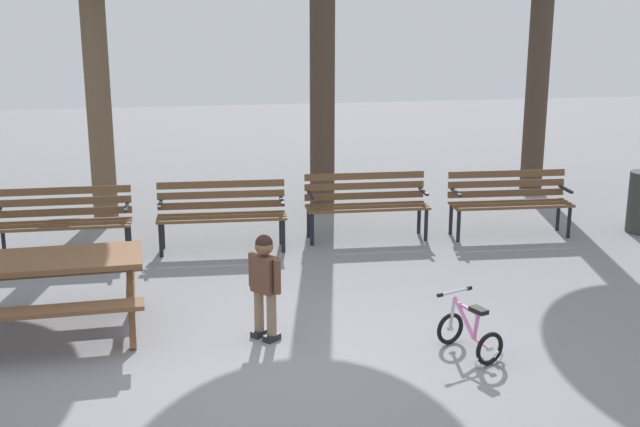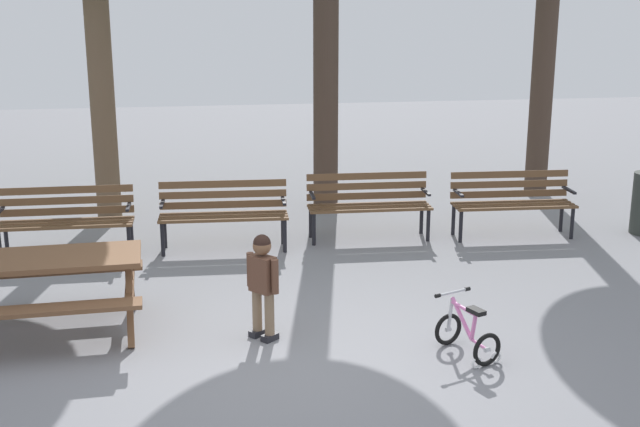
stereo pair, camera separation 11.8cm
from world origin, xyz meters
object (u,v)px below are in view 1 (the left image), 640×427
at_px(picnic_table, 43,276).
at_px(child_standing, 265,279).
at_px(park_bench_far_left, 64,217).
at_px(park_bench_left, 222,210).
at_px(kids_bicycle, 470,333).
at_px(park_bench_right, 366,200).
at_px(park_bench_far_right, 509,198).

bearing_deg(picnic_table, child_standing, -11.81).
bearing_deg(park_bench_far_left, park_bench_left, 0.81).
distance_m(park_bench_far_left, kids_bicycle, 5.27).
bearing_deg(park_bench_right, kids_bicycle, -88.97).
bearing_deg(picnic_table, park_bench_right, 35.97).
relative_size(park_bench_far_left, kids_bicycle, 2.55).
bearing_deg(kids_bicycle, park_bench_left, 118.74).
height_order(park_bench_far_left, park_bench_right, same).
bearing_deg(kids_bicycle, park_bench_far_left, 137.40).
height_order(picnic_table, child_standing, child_standing).
xyz_separation_m(park_bench_right, park_bench_far_right, (1.90, -0.19, 0.00)).
bearing_deg(park_bench_left, child_standing, -85.68).
bearing_deg(child_standing, park_bench_far_left, 126.29).
relative_size(picnic_table, park_bench_left, 1.15).
xyz_separation_m(picnic_table, park_bench_far_left, (-0.12, 2.47, -0.08)).
bearing_deg(park_bench_far_left, picnic_table, -87.29).
distance_m(park_bench_left, park_bench_right, 1.91).
distance_m(park_bench_far_left, park_bench_right, 3.81).
bearing_deg(kids_bicycle, child_standing, 159.12).
relative_size(park_bench_left, kids_bicycle, 2.57).
distance_m(picnic_table, park_bench_far_right, 6.11).
bearing_deg(park_bench_far_right, kids_bicycle, -117.22).
relative_size(park_bench_left, park_bench_right, 1.00).
relative_size(park_bench_left, park_bench_far_right, 1.00).
xyz_separation_m(park_bench_far_left, child_standing, (2.12, -2.89, 0.08)).
bearing_deg(park_bench_right, park_bench_far_left, -176.96).
distance_m(child_standing, kids_bicycle, 1.91).
bearing_deg(park_bench_right, park_bench_far_right, -5.85).
relative_size(picnic_table, kids_bicycle, 2.95).
bearing_deg(park_bench_left, kids_bicycle, -61.26).
relative_size(picnic_table, park_bench_far_left, 1.16).
bearing_deg(park_bench_far_right, picnic_table, -156.06).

